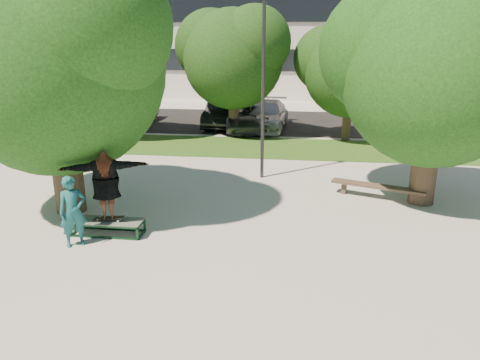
# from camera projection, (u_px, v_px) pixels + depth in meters

# --- Properties ---
(ground) EXTENTS (120.00, 120.00, 0.00)m
(ground) POSITION_uv_depth(u_px,v_px,m) (208.00, 232.00, 12.12)
(ground) COLOR #A6A099
(ground) RESTS_ON ground
(grass_strip) EXTENTS (30.00, 4.00, 0.02)m
(grass_strip) POSITION_uv_depth(u_px,v_px,m) (270.00, 148.00, 20.98)
(grass_strip) COLOR #2A4E16
(grass_strip) RESTS_ON ground
(asphalt_strip) EXTENTS (40.00, 8.00, 0.01)m
(asphalt_strip) POSITION_uv_depth(u_px,v_px,m) (260.00, 121.00, 27.26)
(asphalt_strip) COLOR black
(asphalt_strip) RESTS_ON ground
(tree_left) EXTENTS (6.96, 5.95, 7.12)m
(tree_left) POSITION_uv_depth(u_px,v_px,m) (52.00, 53.00, 12.34)
(tree_left) COLOR #38281E
(tree_left) RESTS_ON ground
(tree_right) EXTENTS (6.24, 5.33, 6.51)m
(tree_right) POSITION_uv_depth(u_px,v_px,m) (433.00, 64.00, 13.10)
(tree_right) COLOR #38281E
(tree_right) RESTS_ON ground
(bg_tree_left) EXTENTS (5.28, 4.51, 5.77)m
(bg_tree_left) POSITION_uv_depth(u_px,v_px,m) (115.00, 59.00, 22.26)
(bg_tree_left) COLOR #38281E
(bg_tree_left) RESTS_ON ground
(bg_tree_mid) EXTENTS (5.76, 4.92, 6.24)m
(bg_tree_mid) POSITION_uv_depth(u_px,v_px,m) (232.00, 53.00, 22.47)
(bg_tree_mid) COLOR #38281E
(bg_tree_mid) RESTS_ON ground
(bg_tree_right) EXTENTS (5.04, 4.31, 5.43)m
(bg_tree_right) POSITION_uv_depth(u_px,v_px,m) (349.00, 66.00, 21.49)
(bg_tree_right) COLOR #38281E
(bg_tree_right) RESTS_ON ground
(lamppost) EXTENTS (0.25, 0.15, 6.11)m
(lamppost) POSITION_uv_depth(u_px,v_px,m) (263.00, 88.00, 15.78)
(lamppost) COLOR #2D2D30
(lamppost) RESTS_ON ground
(grind_box) EXTENTS (1.80, 0.60, 0.38)m
(grind_box) POSITION_uv_depth(u_px,v_px,m) (108.00, 227.00, 11.93)
(grind_box) COLOR #11331E
(grind_box) RESTS_ON ground
(skater_rig) EXTENTS (2.23, 1.30, 1.84)m
(skater_rig) POSITION_uv_depth(u_px,v_px,m) (106.00, 185.00, 11.59)
(skater_rig) COLOR white
(skater_rig) RESTS_ON grind_box
(bystander) EXTENTS (0.76, 0.72, 1.74)m
(bystander) POSITION_uv_depth(u_px,v_px,m) (73.00, 211.00, 11.11)
(bystander) COLOR #18585C
(bystander) RESTS_ON ground
(bench) EXTENTS (2.81, 1.35, 0.44)m
(bench) POSITION_uv_depth(u_px,v_px,m) (378.00, 187.00, 14.45)
(bench) COLOR #4E3A2E
(bench) RESTS_ON ground
(car_silver_a) EXTENTS (2.23, 4.86, 1.61)m
(car_silver_a) POSITION_uv_depth(u_px,v_px,m) (131.00, 110.00, 26.24)
(car_silver_a) COLOR #A3A2A7
(car_silver_a) RESTS_ON asphalt_strip
(car_dark) EXTENTS (1.67, 4.57, 1.49)m
(car_dark) POSITION_uv_depth(u_px,v_px,m) (223.00, 113.00, 25.73)
(car_dark) COLOR black
(car_dark) RESTS_ON asphalt_strip
(car_grey) EXTENTS (3.03, 5.18, 1.36)m
(car_grey) POSITION_uv_depth(u_px,v_px,m) (247.00, 117.00, 24.75)
(car_grey) COLOR #535257
(car_grey) RESTS_ON asphalt_strip
(car_silver_b) EXTENTS (2.35, 5.17, 1.47)m
(car_silver_b) POSITION_uv_depth(u_px,v_px,m) (266.00, 115.00, 25.05)
(car_silver_b) COLOR #ADADB2
(car_silver_b) RESTS_ON asphalt_strip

